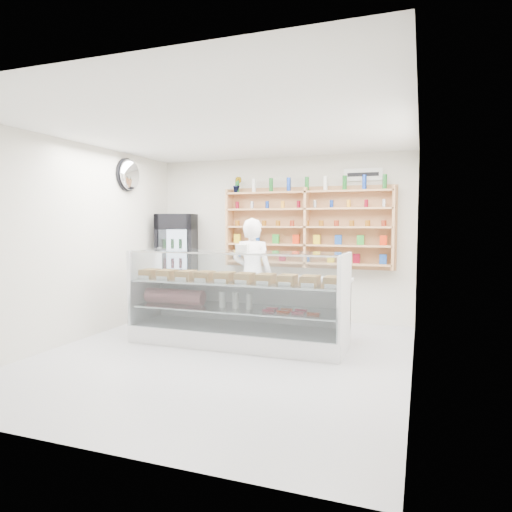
% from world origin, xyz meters
% --- Properties ---
extents(room, '(5.00, 5.00, 5.00)m').
position_xyz_m(room, '(0.00, 0.00, 1.40)').
color(room, '#ADAEB2').
rests_on(room, ground).
extents(display_counter, '(2.96, 0.88, 1.29)m').
position_xyz_m(display_counter, '(-0.03, 0.59, 0.36)').
color(display_counter, white).
rests_on(display_counter, floor).
extents(shop_worker, '(0.64, 0.42, 1.74)m').
position_xyz_m(shop_worker, '(-0.11, 1.38, 0.87)').
color(shop_worker, white).
rests_on(shop_worker, floor).
extents(drinks_cooler, '(0.81, 0.80, 1.83)m').
position_xyz_m(drinks_cooler, '(-1.85, 2.14, 0.92)').
color(drinks_cooler, black).
rests_on(drinks_cooler, floor).
extents(wall_shelving, '(2.84, 0.28, 1.33)m').
position_xyz_m(wall_shelving, '(0.50, 2.34, 1.59)').
color(wall_shelving, tan).
rests_on(wall_shelving, back_wall).
extents(potted_plant, '(0.18, 0.16, 0.28)m').
position_xyz_m(potted_plant, '(-0.75, 2.34, 2.33)').
color(potted_plant, '#1E6626').
rests_on(potted_plant, wall_shelving).
extents(security_mirror, '(0.15, 0.50, 0.50)m').
position_xyz_m(security_mirror, '(-2.17, 1.20, 2.45)').
color(security_mirror, silver).
rests_on(security_mirror, left_wall).
extents(wall_sign, '(0.62, 0.03, 0.20)m').
position_xyz_m(wall_sign, '(1.40, 2.47, 2.45)').
color(wall_sign, white).
rests_on(wall_sign, back_wall).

